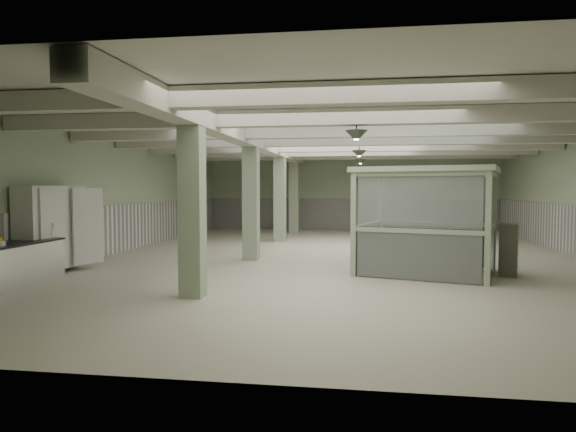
# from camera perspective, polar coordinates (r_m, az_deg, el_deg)

# --- Properties ---
(floor) EXTENTS (20.00, 20.00, 0.00)m
(floor) POSITION_cam_1_polar(r_m,az_deg,el_deg) (15.29, 5.93, -4.52)
(floor) COLOR beige
(floor) RESTS_ON ground
(ceiling) EXTENTS (14.00, 20.00, 0.02)m
(ceiling) POSITION_cam_1_polar(r_m,az_deg,el_deg) (15.23, 6.01, 9.03)
(ceiling) COLOR silver
(ceiling) RESTS_ON wall_back
(wall_back) EXTENTS (14.00, 0.02, 3.60)m
(wall_back) POSITION_cam_1_polar(r_m,az_deg,el_deg) (25.15, 6.96, 2.62)
(wall_back) COLOR #A2B893
(wall_back) RESTS_ON floor
(wall_front) EXTENTS (14.00, 0.02, 3.60)m
(wall_front) POSITION_cam_1_polar(r_m,az_deg,el_deg) (5.19, 1.15, 0.39)
(wall_front) COLOR #A2B893
(wall_front) RESTS_ON floor
(wall_left) EXTENTS (0.02, 20.00, 3.60)m
(wall_left) POSITION_cam_1_polar(r_m,az_deg,el_deg) (16.97, -18.39, 2.20)
(wall_left) COLOR #A2B893
(wall_left) RESTS_ON floor
(wainscot_left) EXTENTS (0.05, 19.90, 1.50)m
(wainscot_left) POSITION_cam_1_polar(r_m,az_deg,el_deg) (17.01, -18.25, -1.34)
(wainscot_left) COLOR white
(wainscot_left) RESTS_ON floor
(wainscot_back) EXTENTS (13.90, 0.05, 1.50)m
(wainscot_back) POSITION_cam_1_polar(r_m,az_deg,el_deg) (25.16, 6.95, 0.23)
(wainscot_back) COLOR white
(wainscot_back) RESTS_ON floor
(girder) EXTENTS (0.45, 19.90, 0.40)m
(girder) POSITION_cam_1_polar(r_m,az_deg,el_deg) (15.52, -3.35, 8.12)
(girder) COLOR beige
(girder) RESTS_ON ceiling
(beam_a) EXTENTS (13.90, 0.35, 0.32)m
(beam_a) POSITION_cam_1_polar(r_m,az_deg,el_deg) (7.79, 3.57, 13.31)
(beam_a) COLOR beige
(beam_a) RESTS_ON ceiling
(beam_b) EXTENTS (13.90, 0.35, 0.32)m
(beam_b) POSITION_cam_1_polar(r_m,az_deg,el_deg) (10.25, 4.78, 10.86)
(beam_b) COLOR beige
(beam_b) RESTS_ON ceiling
(beam_c) EXTENTS (13.90, 0.35, 0.32)m
(beam_c) POSITION_cam_1_polar(r_m,az_deg,el_deg) (12.73, 5.52, 9.36)
(beam_c) COLOR beige
(beam_c) RESTS_ON ceiling
(beam_d) EXTENTS (13.90, 0.35, 0.32)m
(beam_d) POSITION_cam_1_polar(r_m,az_deg,el_deg) (15.22, 6.01, 8.35)
(beam_d) COLOR beige
(beam_d) RESTS_ON ceiling
(beam_e) EXTENTS (13.90, 0.35, 0.32)m
(beam_e) POSITION_cam_1_polar(r_m,az_deg,el_deg) (17.70, 6.36, 7.63)
(beam_e) COLOR beige
(beam_e) RESTS_ON ceiling
(beam_f) EXTENTS (13.90, 0.35, 0.32)m
(beam_f) POSITION_cam_1_polar(r_m,az_deg,el_deg) (20.20, 6.62, 7.08)
(beam_f) COLOR beige
(beam_f) RESTS_ON ceiling
(beam_g) EXTENTS (13.90, 0.35, 0.32)m
(beam_g) POSITION_cam_1_polar(r_m,az_deg,el_deg) (22.69, 6.83, 6.65)
(beam_g) COLOR beige
(beam_g) RESTS_ON ceiling
(column_a) EXTENTS (0.42, 0.42, 3.60)m
(column_a) POSITION_cam_1_polar(r_m,az_deg,el_deg) (9.67, -10.61, 1.65)
(column_a) COLOR #8FA383
(column_a) RESTS_ON floor
(column_b) EXTENTS (0.42, 0.42, 3.60)m
(column_b) POSITION_cam_1_polar(r_m,az_deg,el_deg) (14.49, -4.14, 2.21)
(column_b) COLOR #8FA383
(column_b) RESTS_ON floor
(column_c) EXTENTS (0.42, 0.42, 3.60)m
(column_c) POSITION_cam_1_polar(r_m,az_deg,el_deg) (19.40, -0.91, 2.47)
(column_c) COLOR #8FA383
(column_c) RESTS_ON floor
(column_d) EXTENTS (0.42, 0.42, 3.60)m
(column_d) POSITION_cam_1_polar(r_m,az_deg,el_deg) (23.36, 0.69, 2.60)
(column_d) COLOR #8FA383
(column_d) RESTS_ON floor
(pendant_front) EXTENTS (0.44, 0.44, 0.22)m
(pendant_front) POSITION_cam_1_polar(r_m,az_deg,el_deg) (10.19, 7.61, 8.80)
(pendant_front) COLOR #334232
(pendant_front) RESTS_ON ceiling
(pendant_mid) EXTENTS (0.44, 0.44, 0.22)m
(pendant_mid) POSITION_cam_1_polar(r_m,az_deg,el_deg) (15.67, 7.92, 6.83)
(pendant_mid) COLOR #334232
(pendant_mid) RESTS_ON ceiling
(pendant_back) EXTENTS (0.44, 0.44, 0.22)m
(pendant_back) POSITION_cam_1_polar(r_m,az_deg,el_deg) (20.66, 8.05, 5.95)
(pendant_back) COLOR #334232
(pendant_back) RESTS_ON ceiling
(walkin_cooler) EXTENTS (0.91, 2.16, 1.98)m
(walkin_cooler) POSITION_cam_1_polar(r_m,az_deg,el_deg) (13.35, -24.63, -1.65)
(walkin_cooler) COLOR silver
(walkin_cooler) RESTS_ON floor
(guard_booth) EXTENTS (3.74, 3.41, 2.52)m
(guard_booth) POSITION_cam_1_polar(r_m,az_deg,el_deg) (12.67, 15.18, 1.57)
(guard_booth) COLOR #9DB691
(guard_booth) RESTS_ON floor
(filing_cabinet) EXTENTS (0.54, 0.65, 1.21)m
(filing_cabinet) POSITION_cam_1_polar(r_m,az_deg,el_deg) (12.93, 23.30, -3.47)
(filing_cabinet) COLOR #525446
(filing_cabinet) RESTS_ON floor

